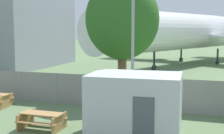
{
  "coord_description": "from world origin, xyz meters",
  "views": [
    {
      "loc": [
        6.51,
        -6.81,
        4.49
      ],
      "look_at": [
        0.09,
        13.03,
        2.0
      ],
      "focal_mm": 50.0,
      "sensor_mm": 36.0,
      "label": 1
    }
  ],
  "objects": [
    {
      "name": "perimeter_fence",
      "position": [
        0.0,
        10.03,
        0.93
      ],
      "size": [
        56.07,
        0.07,
        1.87
      ],
      "color": "gray",
      "rests_on": "ground"
    },
    {
      "name": "portable_cabin",
      "position": [
        3.43,
        5.89,
        1.32
      ],
      "size": [
        3.98,
        2.8,
        2.64
      ],
      "rotation": [
        0.0,
        0.0,
        0.06
      ],
      "color": "silver",
      "rests_on": "ground"
    },
    {
      "name": "light_mast",
      "position": [
        2.43,
        9.4,
        5.0
      ],
      "size": [
        0.44,
        0.44,
        8.25
      ],
      "color": "#99999E",
      "rests_on": "ground"
    },
    {
      "name": "picnic_bench_near_cabin",
      "position": [
        -0.74,
        5.28,
        0.48
      ],
      "size": [
        1.95,
        1.41,
        0.76
      ],
      "rotation": [
        0.0,
        0.0,
        -0.0
      ],
      "color": "#A37A47",
      "rests_on": "ground"
    },
    {
      "name": "airplane",
      "position": [
        4.29,
        36.57,
        4.25
      ],
      "size": [
        28.58,
        36.54,
        13.35
      ],
      "rotation": [
        0.0,
        0.0,
        -2.0
      ],
      "color": "white",
      "rests_on": "ground"
    },
    {
      "name": "tree_behind_benches",
      "position": [
        0.66,
        13.51,
        5.18
      ],
      "size": [
        4.95,
        4.95,
        7.93
      ],
      "color": "brown",
      "rests_on": "ground"
    }
  ]
}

